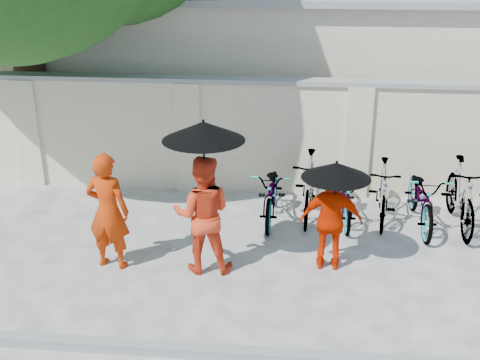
{
  "coord_description": "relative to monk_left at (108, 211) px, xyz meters",
  "views": [
    {
      "loc": [
        0.93,
        -7.13,
        4.3
      ],
      "look_at": [
        0.15,
        0.87,
        1.1
      ],
      "focal_mm": 45.0,
      "sensor_mm": 36.0,
      "label": 1
    }
  ],
  "objects": [
    {
      "name": "monk_right",
      "position": [
        3.06,
        0.25,
        -0.12
      ],
      "size": [
        0.86,
        0.38,
        1.45
      ],
      "primitive_type": "imported",
      "rotation": [
        0.0,
        0.0,
        3.11
      ],
      "color": "red",
      "rests_on": "ground"
    },
    {
      "name": "bike_4",
      "position": [
        4.58,
        1.74,
        -0.36
      ],
      "size": [
        0.65,
        1.84,
        0.97
      ],
      "primitive_type": "imported",
      "rotation": [
        0.0,
        0.0,
        0.01
      ],
      "color": "gray",
      "rests_on": "ground"
    },
    {
      "name": "building_behind",
      "position": [
        3.61,
        6.82,
        0.76
      ],
      "size": [
        14.0,
        6.0,
        3.2
      ],
      "primitive_type": "cube",
      "color": "beige",
      "rests_on": "ground"
    },
    {
      "name": "bike_1",
      "position": [
        2.78,
        1.92,
        -0.3
      ],
      "size": [
        0.63,
        1.83,
        1.08
      ],
      "primitive_type": "imported",
      "rotation": [
        0.0,
        0.0,
        -0.07
      ],
      "color": "gray",
      "rests_on": "ground"
    },
    {
      "name": "monk_center",
      "position": [
        1.31,
        0.04,
        -0.0
      ],
      "size": [
        0.86,
        0.69,
        1.68
      ],
      "primitive_type": "imported",
      "rotation": [
        0.0,
        0.0,
        3.21
      ],
      "color": "red",
      "rests_on": "ground"
    },
    {
      "name": "ground",
      "position": [
        1.61,
        -0.18,
        -0.84
      ],
      "size": [
        80.0,
        80.0,
        0.0
      ],
      "primitive_type": "plane",
      "color": "silver"
    },
    {
      "name": "monk_left",
      "position": [
        0.0,
        0.0,
        0.0
      ],
      "size": [
        0.67,
        0.5,
        1.69
      ],
      "primitive_type": "imported",
      "rotation": [
        0.0,
        0.0,
        2.98
      ],
      "color": "#BD2E06",
      "rests_on": "ground"
    },
    {
      "name": "parasol_center",
      "position": [
        1.36,
        -0.04,
        1.21
      ],
      "size": [
        1.08,
        1.08,
        1.22
      ],
      "color": "black",
      "rests_on": "ground"
    },
    {
      "name": "parasol_right",
      "position": [
        3.08,
        0.17,
        0.65
      ],
      "size": [
        0.93,
        0.93,
        0.78
      ],
      "color": "black",
      "rests_on": "ground"
    },
    {
      "name": "bike_0",
      "position": [
        2.19,
        1.77,
        -0.38
      ],
      "size": [
        0.67,
        1.79,
        0.93
      ],
      "primitive_type": "imported",
      "rotation": [
        0.0,
        0.0,
        -0.03
      ],
      "color": "gray",
      "rests_on": "ground"
    },
    {
      "name": "bike_2",
      "position": [
        3.38,
        1.84,
        -0.41
      ],
      "size": [
        0.62,
        1.67,
        0.87
      ],
      "primitive_type": "imported",
      "rotation": [
        0.0,
        0.0,
        0.03
      ],
      "color": "gray",
      "rests_on": "ground"
    },
    {
      "name": "bike_5",
      "position": [
        5.17,
        1.76,
        -0.29
      ],
      "size": [
        0.55,
        1.84,
        1.1
      ],
      "primitive_type": "imported",
      "rotation": [
        0.0,
        0.0,
        -0.02
      ],
      "color": "gray",
      "rests_on": "ground"
    },
    {
      "name": "compound_wall",
      "position": [
        2.61,
        3.02,
        0.16
      ],
      "size": [
        20.0,
        0.3,
        2.0
      ],
      "primitive_type": "cube",
      "color": "beige",
      "rests_on": "ground"
    },
    {
      "name": "bike_3",
      "position": [
        3.98,
        1.89,
        -0.35
      ],
      "size": [
        0.63,
        1.69,
        0.99
      ],
      "primitive_type": "imported",
      "rotation": [
        0.0,
        0.0,
        -0.1
      ],
      "color": "gray",
      "rests_on": "ground"
    },
    {
      "name": "kerb",
      "position": [
        1.61,
        -1.88,
        -0.78
      ],
      "size": [
        40.0,
        0.16,
        0.12
      ],
      "primitive_type": "cube",
      "color": "gray",
      "rests_on": "ground"
    }
  ]
}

